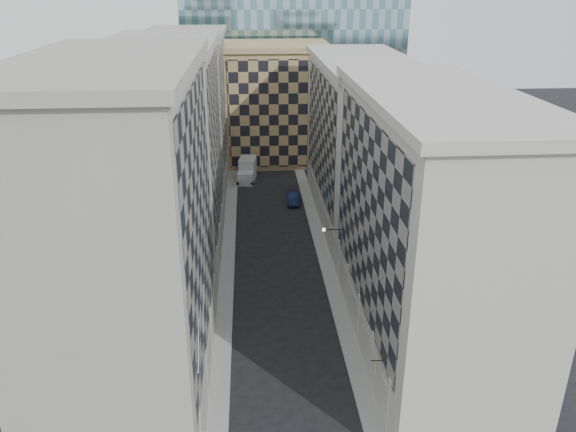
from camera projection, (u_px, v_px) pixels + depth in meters
name	position (u px, v px, depth m)	size (l,w,h in m)	color
sidewalk_west	(228.00, 262.00, 60.02)	(1.50, 100.00, 0.15)	gray
sidewalk_east	(325.00, 258.00, 60.71)	(1.50, 100.00, 0.15)	gray
bldg_left_a	(128.00, 239.00, 37.63)	(10.80, 22.80, 23.70)	gray
bldg_left_b	(169.00, 153.00, 58.07)	(10.80, 22.80, 22.70)	gray
bldg_left_c	(189.00, 112.00, 78.50)	(10.80, 22.80, 21.70)	gray
bldg_right_a	(426.00, 226.00, 43.32)	(10.80, 26.80, 20.70)	#BCB5AD
bldg_right_b	(360.00, 141.00, 68.34)	(10.80, 28.80, 19.70)	#BCB5AD
tan_block	(276.00, 103.00, 91.74)	(16.80, 14.80, 18.80)	#A07B55
flagpoles_left	(201.00, 326.00, 34.84)	(0.10, 6.33, 2.33)	gray
bracket_lamp	(326.00, 230.00, 52.76)	(1.98, 0.36, 0.36)	black
box_truck	(247.00, 171.00, 84.52)	(3.05, 6.08, 3.20)	silver
dark_car	(293.00, 198.00, 75.84)	(1.58, 4.53, 1.49)	#10193B
shop_sign	(374.00, 365.00, 37.85)	(0.85, 0.75, 0.83)	black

